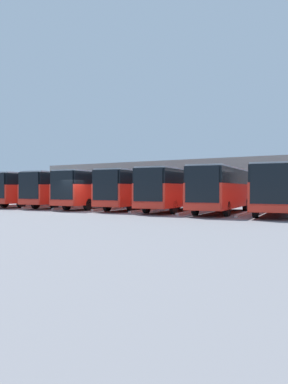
# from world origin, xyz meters

# --- Properties ---
(ground_plane) EXTENTS (600.00, 600.00, 0.00)m
(ground_plane) POSITION_xyz_m (0.00, 0.00, 0.00)
(ground_plane) COLOR slate
(bus_0) EXTENTS (3.82, 11.27, 3.35)m
(bus_0) POSITION_xyz_m (-14.01, -5.23, 1.86)
(bus_0) COLOR red
(bus_0) RESTS_ON ground_plane
(curb_divider_0) EXTENTS (0.87, 5.01, 0.15)m
(curb_divider_0) POSITION_xyz_m (-12.01, -3.60, 0.07)
(curb_divider_0) COLOR #B2B2AD
(curb_divider_0) RESTS_ON ground_plane
(bus_1) EXTENTS (3.82, 11.27, 3.35)m
(bus_1) POSITION_xyz_m (-10.01, -5.03, 1.86)
(bus_1) COLOR red
(bus_1) RESTS_ON ground_plane
(curb_divider_1) EXTENTS (0.87, 5.01, 0.15)m
(curb_divider_1) POSITION_xyz_m (-8.00, -3.39, 0.07)
(curb_divider_1) COLOR #B2B2AD
(curb_divider_1) RESTS_ON ground_plane
(bus_2) EXTENTS (3.82, 11.27, 3.35)m
(bus_2) POSITION_xyz_m (-6.01, -5.20, 1.86)
(bus_2) COLOR red
(bus_2) RESTS_ON ground_plane
(curb_divider_2) EXTENTS (0.87, 5.01, 0.15)m
(curb_divider_2) POSITION_xyz_m (-4.00, -3.56, 0.07)
(curb_divider_2) COLOR #B2B2AD
(curb_divider_2) RESTS_ON ground_plane
(bus_3) EXTENTS (3.82, 11.27, 3.35)m
(bus_3) POSITION_xyz_m (-2.00, -5.65, 1.86)
(bus_3) COLOR red
(bus_3) RESTS_ON ground_plane
(curb_divider_3) EXTENTS (0.87, 5.01, 0.15)m
(curb_divider_3) POSITION_xyz_m (0.00, -4.02, 0.07)
(curb_divider_3) COLOR #B2B2AD
(curb_divider_3) RESTS_ON ground_plane
(bus_4) EXTENTS (3.82, 11.27, 3.35)m
(bus_4) POSITION_xyz_m (2.00, -5.20, 1.86)
(bus_4) COLOR red
(bus_4) RESTS_ON ground_plane
(curb_divider_4) EXTENTS (0.87, 5.01, 0.15)m
(curb_divider_4) POSITION_xyz_m (4.00, -3.56, 0.07)
(curb_divider_4) COLOR #B2B2AD
(curb_divider_4) RESTS_ON ground_plane
(bus_5) EXTENTS (3.82, 11.27, 3.35)m
(bus_5) POSITION_xyz_m (6.00, -5.34, 1.86)
(bus_5) COLOR red
(bus_5) RESTS_ON ground_plane
(curb_divider_5) EXTENTS (0.87, 5.01, 0.15)m
(curb_divider_5) POSITION_xyz_m (8.00, -3.71, 0.07)
(curb_divider_5) COLOR #B2B2AD
(curb_divider_5) RESTS_ON ground_plane
(bus_6) EXTENTS (3.82, 11.27, 3.35)m
(bus_6) POSITION_xyz_m (10.00, -5.02, 1.86)
(bus_6) COLOR red
(bus_6) RESTS_ON ground_plane
(curb_divider_6) EXTENTS (0.87, 5.01, 0.15)m
(curb_divider_6) POSITION_xyz_m (12.01, -3.39, 0.07)
(curb_divider_6) COLOR #B2B2AD
(curb_divider_6) RESTS_ON ground_plane
(bus_7) EXTENTS (3.82, 11.27, 3.35)m
(bus_7) POSITION_xyz_m (14.01, -4.99, 1.86)
(bus_7) COLOR red
(bus_7) RESTS_ON ground_plane
(station_building) EXTENTS (41.91, 15.46, 5.18)m
(station_building) POSITION_xyz_m (0.00, -23.53, 2.62)
(station_building) COLOR gray
(station_building) RESTS_ON ground_plane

